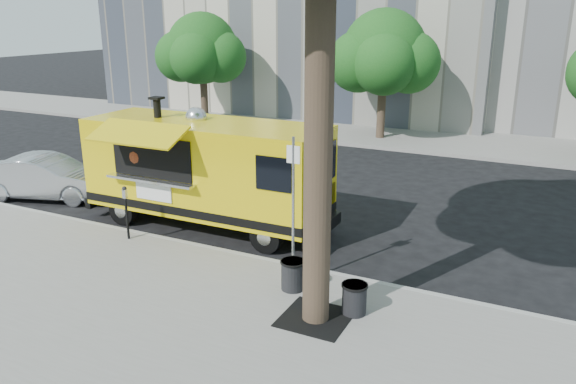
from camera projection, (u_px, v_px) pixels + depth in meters
name	position (u px, v px, depth m)	size (l,w,h in m)	color
ground	(263.00, 246.00, 13.66)	(120.00, 120.00, 0.00)	black
sidewalk	(158.00, 320.00, 10.21)	(60.00, 6.00, 0.15)	gray
curb	(244.00, 257.00, 12.84)	(60.00, 0.14, 0.16)	#999993
far_sidewalk	(407.00, 138.00, 25.18)	(60.00, 5.00, 0.15)	gray
tree_well	(315.00, 318.00, 10.12)	(1.20, 1.20, 0.02)	black
far_tree_a	(202.00, 48.00, 27.22)	(3.42, 3.42, 5.36)	#33261C
far_tree_b	(384.00, 52.00, 23.78)	(3.60, 3.60, 5.50)	#33261C
sign_post	(293.00, 201.00, 11.12)	(0.28, 0.06, 3.00)	silver
parking_meter	(126.00, 206.00, 13.46)	(0.11, 0.11, 1.33)	black
food_truck	(205.00, 169.00, 14.51)	(6.72, 3.13, 3.30)	yellow
sedan	(47.00, 177.00, 16.97)	(1.40, 4.02, 1.33)	#B0B1B7
trash_bin_left	(293.00, 274.00, 11.11)	(0.51, 0.51, 0.61)	black
trash_bin_right	(354.00, 298.00, 10.21)	(0.49, 0.49, 0.58)	black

